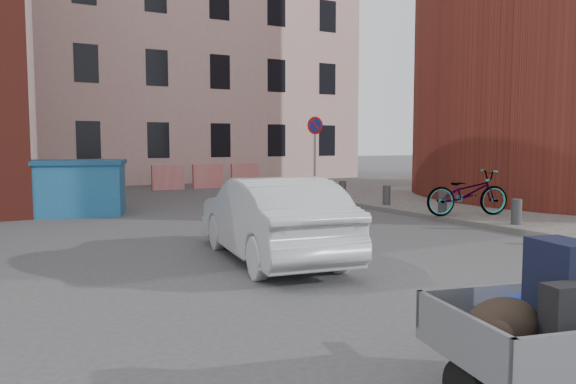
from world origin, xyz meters
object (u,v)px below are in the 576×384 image
trailer (558,327)px  bicycle (467,193)px  dumpster (57,187)px  silver_car (272,218)px

trailer → bicycle: (6.87, 7.31, 0.06)m
dumpster → silver_car: dumpster is taller
silver_car → bicycle: size_ratio=1.93×
trailer → silver_car: bearing=96.7°
trailer → dumpster: bearing=110.4°
trailer → silver_car: 5.56m
dumpster → silver_car: size_ratio=0.93×
dumpster → silver_car: 8.04m
trailer → silver_car: size_ratio=0.48×
trailer → bicycle: 10.03m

